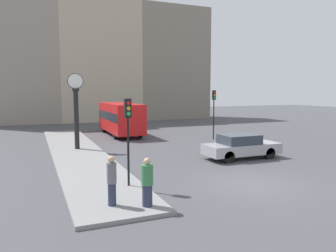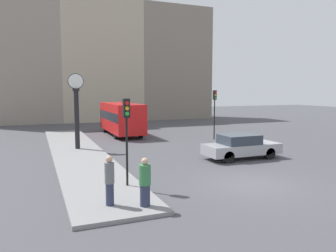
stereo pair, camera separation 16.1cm
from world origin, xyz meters
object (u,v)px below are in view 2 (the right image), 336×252
at_px(traffic_light_far, 215,105).
at_px(street_clock, 77,111).
at_px(traffic_light_near, 127,123).
at_px(sedan_car, 241,146).
at_px(bus_distant, 121,117).
at_px(pedestrian_grey_jacket, 110,180).
at_px(pedestrian_green_hoodie, 145,182).

relative_size(traffic_light_far, street_clock, 0.81).
bearing_deg(traffic_light_near, sedan_car, 22.88).
height_order(bus_distant, traffic_light_far, traffic_light_far).
distance_m(traffic_light_far, street_clock, 10.99).
height_order(bus_distant, street_clock, street_clock).
bearing_deg(street_clock, traffic_light_far, 5.30).
bearing_deg(pedestrian_grey_jacket, bus_distant, 74.63).
distance_m(bus_distant, traffic_light_far, 8.47).
relative_size(bus_distant, traffic_light_far, 1.89).
height_order(sedan_car, pedestrian_green_hoodie, pedestrian_green_hoodie).
bearing_deg(traffic_light_near, pedestrian_green_hoodie, -91.80).
relative_size(sedan_car, pedestrian_green_hoodie, 2.76).
bearing_deg(pedestrian_grey_jacket, street_clock, 88.36).
xyz_separation_m(sedan_car, pedestrian_grey_jacket, (-8.86, -5.27, 0.28)).
relative_size(traffic_light_near, pedestrian_green_hoodie, 2.15).
height_order(traffic_light_far, pedestrian_green_hoodie, traffic_light_far).
height_order(sedan_car, traffic_light_near, traffic_light_near).
height_order(traffic_light_far, street_clock, street_clock).
bearing_deg(street_clock, bus_distant, 54.66).
bearing_deg(traffic_light_far, street_clock, -174.70).
distance_m(traffic_light_near, pedestrian_grey_jacket, 2.85).
bearing_deg(pedestrian_green_hoodie, bus_distant, 78.16).
distance_m(sedan_car, traffic_light_near, 8.59).
distance_m(traffic_light_far, pedestrian_grey_jacket, 16.93).
bearing_deg(pedestrian_green_hoodie, traffic_light_near, 88.20).
xyz_separation_m(street_clock, pedestrian_green_hoodie, (0.74, -11.99, -1.68)).
relative_size(bus_distant, street_clock, 1.53).
xyz_separation_m(bus_distant, traffic_light_far, (6.33, -5.50, 1.24)).
bearing_deg(traffic_light_near, street_clock, 94.93).
relative_size(traffic_light_near, traffic_light_far, 0.88).
xyz_separation_m(traffic_light_far, pedestrian_grey_jacket, (-11.27, -12.50, -1.84)).
height_order(sedan_car, bus_distant, bus_distant).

